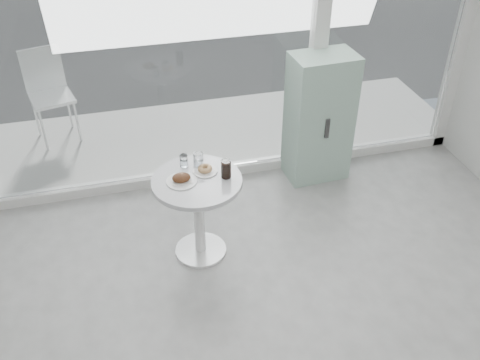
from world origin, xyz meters
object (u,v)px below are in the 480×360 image
object	(u,v)px
water_tumbler_b	(198,161)
cola_glass	(226,169)
main_table	(198,201)
plate_donut	(205,170)
mint_cabinet	(319,118)
water_tumbler_a	(184,161)
patio_chair	(49,89)
plate_fritter	(182,179)

from	to	relation	value
water_tumbler_b	cola_glass	bearing A→B (deg)	-45.42
water_tumbler_b	cola_glass	size ratio (longest dim) A/B	0.86
main_table	cola_glass	xyz separation A→B (m)	(0.23, -0.03, 0.29)
main_table	cola_glass	bearing A→B (deg)	-6.45
plate_donut	water_tumbler_b	world-z (taller)	water_tumbler_b
mint_cabinet	cola_glass	world-z (taller)	mint_cabinet
mint_cabinet	cola_glass	size ratio (longest dim) A/B	8.51
water_tumbler_a	mint_cabinet	bearing A→B (deg)	24.95
patio_chair	water_tumbler_b	world-z (taller)	patio_chair
plate_fritter	water_tumbler_a	size ratio (longest dim) A/B	2.28
main_table	plate_fritter	size ratio (longest dim) A/B	3.18
main_table	mint_cabinet	size ratio (longest dim) A/B	0.59
plate_donut	mint_cabinet	bearing A→B (deg)	31.44
patio_chair	water_tumbler_a	distance (m)	2.38
main_table	patio_chair	distance (m)	2.58
water_tumbler_b	cola_glass	distance (m)	0.26
mint_cabinet	cola_glass	bearing A→B (deg)	-145.09
main_table	plate_donut	size ratio (longest dim) A/B	3.85
patio_chair	plate_fritter	world-z (taller)	patio_chair
water_tumbler_a	cola_glass	xyz separation A→B (m)	(0.30, -0.23, 0.03)
plate_donut	water_tumbler_a	world-z (taller)	water_tumbler_a
patio_chair	water_tumbler_b	xyz separation A→B (m)	(1.26, -2.12, 0.21)
plate_fritter	cola_glass	world-z (taller)	cola_glass
plate_donut	water_tumbler_a	distance (m)	0.19
main_table	patio_chair	bearing A→B (deg)	118.12
plate_donut	water_tumbler_a	xyz separation A→B (m)	(-0.15, 0.12, 0.03)
main_table	cola_glass	size ratio (longest dim) A/B	5.02
main_table	mint_cabinet	distance (m)	1.64
main_table	water_tumbler_b	xyz separation A→B (m)	(0.05, 0.16, 0.28)
mint_cabinet	plate_fritter	distance (m)	1.74
plate_fritter	water_tumbler_b	xyz separation A→B (m)	(0.16, 0.16, 0.03)
patio_chair	plate_fritter	bearing A→B (deg)	-78.59
cola_glass	water_tumbler_b	bearing A→B (deg)	134.58
main_table	plate_fritter	distance (m)	0.27
main_table	water_tumbler_a	xyz separation A→B (m)	(-0.06, 0.21, 0.27)
mint_cabinet	patio_chair	distance (m)	2.95
plate_fritter	water_tumbler_a	distance (m)	0.21
plate_donut	water_tumbler_a	size ratio (longest dim) A/B	1.88
patio_chair	water_tumbler_b	size ratio (longest dim) A/B	7.66
main_table	water_tumbler_a	distance (m)	0.34
plate_fritter	plate_donut	distance (m)	0.22
plate_fritter	water_tumbler_b	bearing A→B (deg)	44.39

